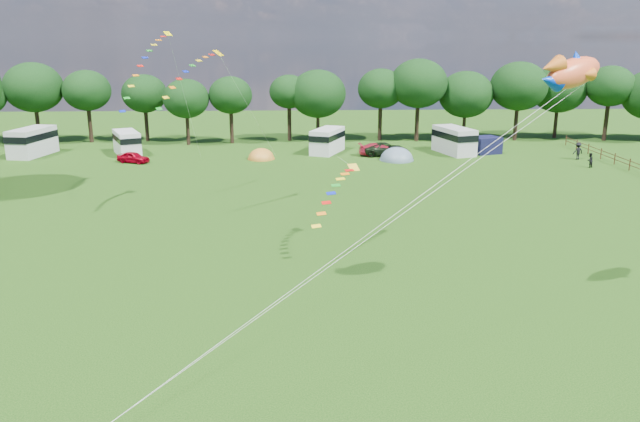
{
  "coord_description": "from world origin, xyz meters",
  "views": [
    {
      "loc": [
        -1.3,
        -23.54,
        12.84
      ],
      "look_at": [
        0.0,
        8.0,
        4.0
      ],
      "focal_mm": 35.0,
      "sensor_mm": 36.0,
      "label": 1
    }
  ],
  "objects_px": {
    "campervan_a": "(32,141)",
    "tent_greyblue": "(397,160)",
    "fish_kite": "(569,73)",
    "campervan_d": "(454,139)",
    "walker_b": "(578,151)",
    "car_d": "(386,149)",
    "campervan_b": "(127,142)",
    "tent_orange": "(261,159)",
    "campervan_c": "(327,140)",
    "car_a": "(133,157)",
    "car_c": "(380,149)",
    "walker_a": "(590,160)"
  },
  "relations": [
    {
      "from": "campervan_c",
      "to": "tent_greyblue",
      "type": "bearing_deg",
      "value": -100.53
    },
    {
      "from": "car_a",
      "to": "walker_b",
      "type": "height_order",
      "value": "walker_b"
    },
    {
      "from": "campervan_b",
      "to": "tent_greyblue",
      "type": "height_order",
      "value": "campervan_b"
    },
    {
      "from": "tent_orange",
      "to": "walker_a",
      "type": "relative_size",
      "value": 2.17
    },
    {
      "from": "car_a",
      "to": "car_c",
      "type": "bearing_deg",
      "value": -61.35
    },
    {
      "from": "campervan_a",
      "to": "tent_greyblue",
      "type": "xyz_separation_m",
      "value": [
        40.27,
        -4.47,
        -1.62
      ]
    },
    {
      "from": "campervan_c",
      "to": "campervan_d",
      "type": "xyz_separation_m",
      "value": [
        14.39,
        -0.97,
        0.1
      ]
    },
    {
      "from": "fish_kite",
      "to": "campervan_d",
      "type": "bearing_deg",
      "value": 55.65
    },
    {
      "from": "car_c",
      "to": "campervan_a",
      "type": "xyz_separation_m",
      "value": [
        -38.84,
        1.67,
        0.95
      ]
    },
    {
      "from": "walker_a",
      "to": "walker_b",
      "type": "distance_m",
      "value": 4.41
    },
    {
      "from": "car_a",
      "to": "campervan_a",
      "type": "bearing_deg",
      "value": 90.61
    },
    {
      "from": "campervan_a",
      "to": "tent_greyblue",
      "type": "relative_size",
      "value": 1.62
    },
    {
      "from": "car_d",
      "to": "walker_a",
      "type": "relative_size",
      "value": 3.5
    },
    {
      "from": "campervan_b",
      "to": "tent_orange",
      "type": "height_order",
      "value": "campervan_b"
    },
    {
      "from": "tent_orange",
      "to": "fish_kite",
      "type": "xyz_separation_m",
      "value": [
        15.79,
        -39.45,
        11.29
      ]
    },
    {
      "from": "walker_a",
      "to": "campervan_c",
      "type": "bearing_deg",
      "value": -53.3
    },
    {
      "from": "car_c",
      "to": "campervan_a",
      "type": "height_order",
      "value": "campervan_a"
    },
    {
      "from": "car_a",
      "to": "tent_greyblue",
      "type": "height_order",
      "value": "tent_greyblue"
    },
    {
      "from": "campervan_b",
      "to": "car_d",
      "type": "bearing_deg",
      "value": -117.76
    },
    {
      "from": "walker_b",
      "to": "fish_kite",
      "type": "bearing_deg",
      "value": 46.31
    },
    {
      "from": "car_c",
      "to": "campervan_b",
      "type": "relative_size",
      "value": 0.79
    },
    {
      "from": "tent_orange",
      "to": "fish_kite",
      "type": "bearing_deg",
      "value": -68.19
    },
    {
      "from": "campervan_c",
      "to": "tent_greyblue",
      "type": "distance_m",
      "value": 8.82
    },
    {
      "from": "car_c",
      "to": "car_d",
      "type": "height_order",
      "value": "car_d"
    },
    {
      "from": "car_a",
      "to": "tent_orange",
      "type": "relative_size",
      "value": 1.09
    },
    {
      "from": "tent_greyblue",
      "to": "fish_kite",
      "type": "height_order",
      "value": "fish_kite"
    },
    {
      "from": "walker_b",
      "to": "walker_a",
      "type": "bearing_deg",
      "value": 63.22
    },
    {
      "from": "car_a",
      "to": "car_d",
      "type": "relative_size",
      "value": 0.67
    },
    {
      "from": "tent_orange",
      "to": "walker_b",
      "type": "height_order",
      "value": "walker_b"
    },
    {
      "from": "campervan_a",
      "to": "tent_orange",
      "type": "height_order",
      "value": "campervan_a"
    },
    {
      "from": "campervan_b",
      "to": "campervan_c",
      "type": "xyz_separation_m",
      "value": [
        22.64,
        0.13,
        0.07
      ]
    },
    {
      "from": "tent_orange",
      "to": "walker_b",
      "type": "distance_m",
      "value": 34.33
    },
    {
      "from": "tent_greyblue",
      "to": "car_d",
      "type": "bearing_deg",
      "value": 105.6
    },
    {
      "from": "campervan_b",
      "to": "fish_kite",
      "type": "bearing_deg",
      "value": -168.28
    },
    {
      "from": "campervan_b",
      "to": "walker_a",
      "type": "bearing_deg",
      "value": -125.12
    },
    {
      "from": "campervan_c",
      "to": "campervan_d",
      "type": "distance_m",
      "value": 14.42
    },
    {
      "from": "campervan_a",
      "to": "walker_a",
      "type": "xyz_separation_m",
      "value": [
        59.2,
        -9.25,
        -0.89
      ]
    },
    {
      "from": "walker_a",
      "to": "campervan_a",
      "type": "bearing_deg",
      "value": -42.06
    },
    {
      "from": "car_a",
      "to": "campervan_b",
      "type": "relative_size",
      "value": 0.61
    },
    {
      "from": "car_a",
      "to": "campervan_c",
      "type": "xyz_separation_m",
      "value": [
        20.78,
        5.13,
        0.89
      ]
    },
    {
      "from": "walker_a",
      "to": "car_d",
      "type": "bearing_deg",
      "value": -54.31
    },
    {
      "from": "car_c",
      "to": "fish_kite",
      "type": "bearing_deg",
      "value": -179.55
    },
    {
      "from": "campervan_a",
      "to": "walker_b",
      "type": "xyz_separation_m",
      "value": [
        59.9,
        -4.91,
        -0.72
      ]
    },
    {
      "from": "tent_orange",
      "to": "campervan_c",
      "type": "bearing_deg",
      "value": 25.87
    },
    {
      "from": "car_d",
      "to": "campervan_b",
      "type": "xyz_separation_m",
      "value": [
        -29.09,
        1.83,
        0.7
      ]
    },
    {
      "from": "walker_b",
      "to": "car_d",
      "type": "bearing_deg",
      "value": -26.73
    },
    {
      "from": "car_a",
      "to": "campervan_d",
      "type": "distance_m",
      "value": 35.43
    },
    {
      "from": "campervan_a",
      "to": "campervan_b",
      "type": "relative_size",
      "value": 1.13
    },
    {
      "from": "walker_a",
      "to": "tent_greyblue",
      "type": "bearing_deg",
      "value": -47.35
    },
    {
      "from": "car_d",
      "to": "tent_orange",
      "type": "bearing_deg",
      "value": 92.8
    }
  ]
}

